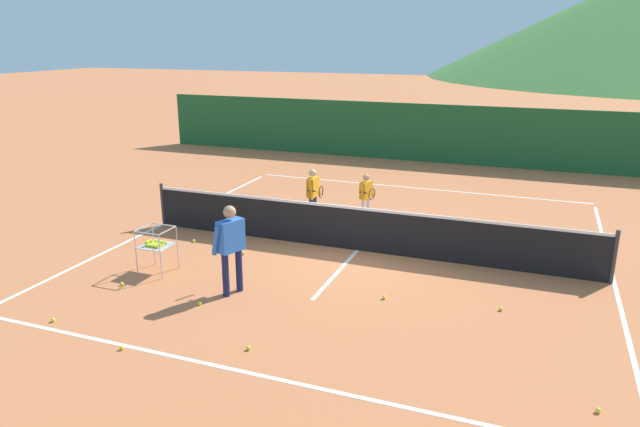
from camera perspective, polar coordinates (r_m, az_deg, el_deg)
name	(u,v)px	position (r m, az deg, el deg)	size (l,w,h in m)	color
ground_plane	(358,250)	(12.72, 3.68, -3.59)	(120.00, 120.00, 0.00)	#C67042
line_baseline_near	(246,372)	(8.41, -7.20, -15.11)	(10.08, 0.08, 0.01)	white
line_baseline_far	(414,188)	(18.12, 9.18, 2.49)	(10.08, 0.08, 0.01)	white
line_sideline_west	(162,225)	(14.90, -15.16, -1.05)	(0.08, 10.98, 0.01)	white
line_sideline_east	(614,284)	(12.34, 26.78, -6.12)	(0.08, 10.98, 0.01)	white
line_service_center	(358,250)	(12.72, 3.68, -3.58)	(0.08, 5.38, 0.01)	white
tennis_net	(358,228)	(12.55, 3.72, -1.46)	(10.02, 0.08, 1.05)	#333338
instructor	(231,241)	(10.41, -8.69, -2.71)	(0.47, 0.82, 1.64)	#191E4C
student_0	(313,191)	(14.36, -0.67, 2.24)	(0.41, 0.64, 1.35)	navy
student_1	(366,193)	(14.49, 4.53, 1.99)	(0.41, 0.66, 1.21)	silver
ball_cart	(156,244)	(11.79, -15.71, -2.87)	(0.58, 0.58, 0.90)	#B7B7BC
tennis_ball_0	(249,348)	(8.92, -6.98, -12.89)	(0.07, 0.07, 0.07)	yellow
tennis_ball_1	(598,410)	(8.32, 25.48, -16.94)	(0.07, 0.07, 0.07)	yellow
tennis_ball_2	(194,241)	(13.47, -12.21, -2.62)	(0.07, 0.07, 0.07)	yellow
tennis_ball_3	(501,309)	(10.45, 17.22, -8.88)	(0.07, 0.07, 0.07)	yellow
tennis_ball_4	(384,297)	(10.47, 6.26, -8.13)	(0.07, 0.07, 0.07)	yellow
tennis_ball_5	(122,348)	(9.33, -18.77, -12.29)	(0.07, 0.07, 0.07)	yellow
tennis_ball_6	(199,303)	(10.40, -11.68, -8.57)	(0.07, 0.07, 0.07)	yellow
tennis_ball_7	(243,253)	(12.53, -7.48, -3.86)	(0.07, 0.07, 0.07)	yellow
tennis_ball_8	(122,284)	(11.55, -18.76, -6.51)	(0.07, 0.07, 0.07)	yellow
tennis_ball_9	(53,320)	(10.57, -24.59, -9.42)	(0.07, 0.07, 0.07)	yellow
windscreen_fence	(439,134)	(21.81, 11.54, 7.62)	(22.18, 0.08, 2.11)	#1E5B2D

